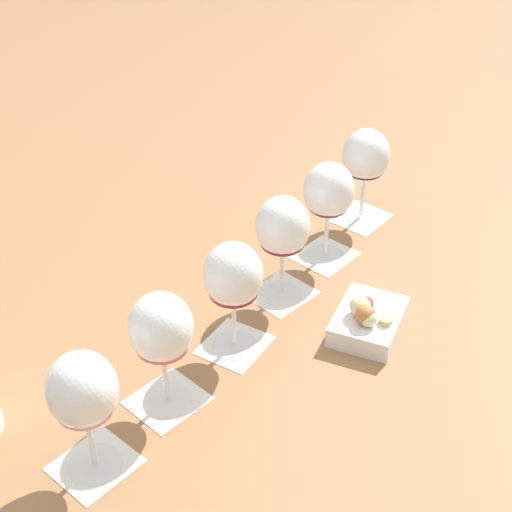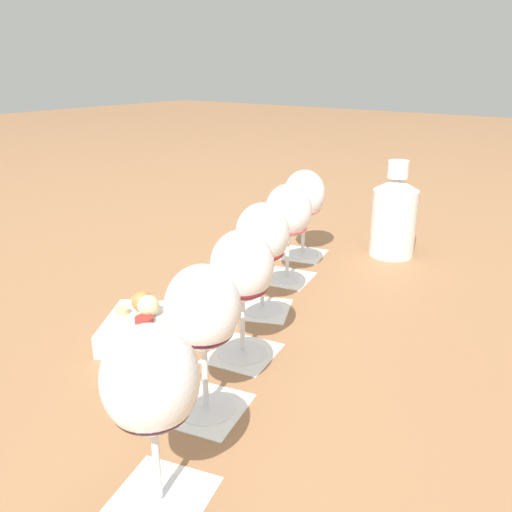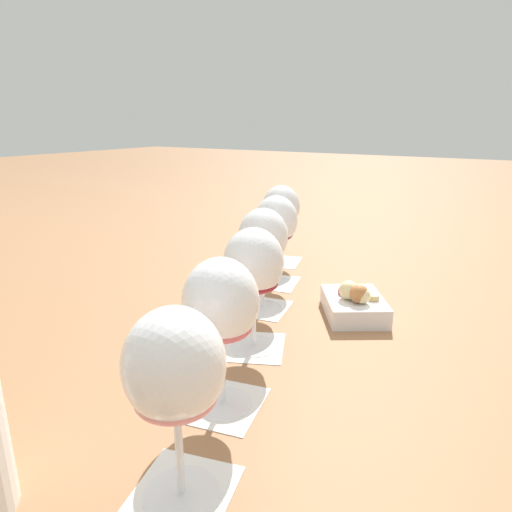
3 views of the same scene
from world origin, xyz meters
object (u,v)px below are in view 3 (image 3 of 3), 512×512
object	(u,v)px
wine_glass_0	(175,373)
wine_glass_1	(221,307)
wine_glass_4	(276,224)
snack_dish	(354,304)
wine_glass_2	(253,268)
wine_glass_3	(263,241)
wine_glass_5	(281,210)

from	to	relation	value
wine_glass_0	wine_glass_1	distance (m)	0.15
wine_glass_4	snack_dish	world-z (taller)	wine_glass_4
wine_glass_1	wine_glass_2	size ratio (longest dim) A/B	1.00
wine_glass_3	wine_glass_4	bearing A→B (deg)	19.45
wine_glass_3	wine_glass_5	bearing A→B (deg)	21.99
wine_glass_0	snack_dish	bearing A→B (deg)	0.44
wine_glass_0	wine_glass_1	xyz separation A→B (m)	(0.14, 0.05, 0.00)
wine_glass_1	wine_glass_2	world-z (taller)	same
wine_glass_2	snack_dish	xyz separation A→B (m)	(0.20, -0.09, -0.11)
wine_glass_1	wine_glass_5	world-z (taller)	same
wine_glass_1	wine_glass_3	size ratio (longest dim) A/B	1.00
snack_dish	wine_glass_0	bearing A→B (deg)	-179.56
wine_glass_4	wine_glass_5	world-z (taller)	same
snack_dish	wine_glass_3	bearing A→B (deg)	109.70
wine_glass_3	wine_glass_0	bearing A→B (deg)	-159.14
wine_glass_4	snack_dish	xyz separation A→B (m)	(-0.08, -0.21, -0.11)
wine_glass_3	snack_dish	size ratio (longest dim) A/B	1.13
wine_glass_5	wine_glass_4	bearing A→B (deg)	-155.67
wine_glass_1	snack_dish	distance (m)	0.36
wine_glass_1	wine_glass_4	xyz separation A→B (m)	(0.42, 0.16, -0.00)
wine_glass_0	wine_glass_5	bearing A→B (deg)	21.31
wine_glass_2	snack_dish	bearing A→B (deg)	-25.17
wine_glass_3	wine_glass_4	distance (m)	0.14
wine_glass_2	wine_glass_5	world-z (taller)	same
wine_glass_1	wine_glass_2	xyz separation A→B (m)	(0.15, 0.05, -0.00)
wine_glass_3	wine_glass_5	size ratio (longest dim) A/B	1.00
wine_glass_1	wine_glass_3	world-z (taller)	same
wine_glass_0	wine_glass_2	xyz separation A→B (m)	(0.29, 0.10, 0.00)
wine_glass_2	wine_glass_3	distance (m)	0.16
wine_glass_4	wine_glass_5	distance (m)	0.16
wine_glass_2	wine_glass_0	bearing A→B (deg)	-161.44
wine_glass_4	snack_dish	size ratio (longest dim) A/B	1.13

